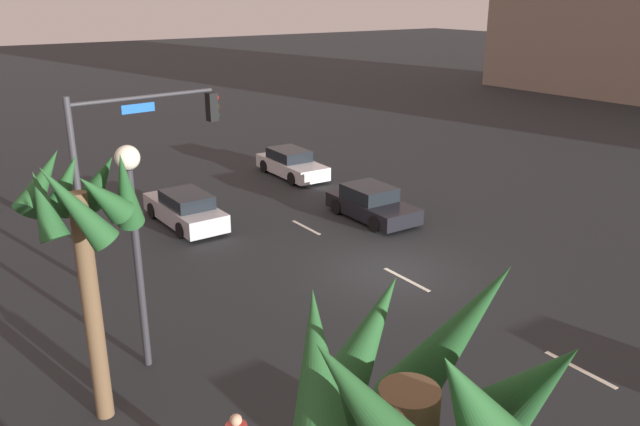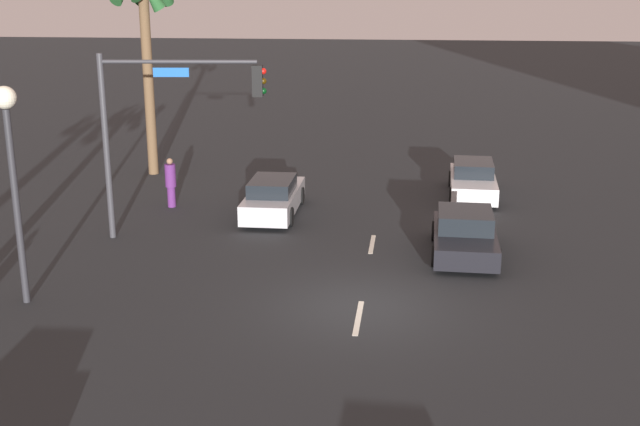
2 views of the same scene
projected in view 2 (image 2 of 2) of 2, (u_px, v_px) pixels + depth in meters
The scene contains 10 objects.
ground_plane at pixel (361, 306), 19.95m from camera, with size 220.00×220.00×0.00m, color #232628.
lane_stripe_3 at pixel (358, 318), 19.21m from camera, with size 2.11×0.14×0.01m, color silver.
lane_stripe_4 at pixel (372, 244), 24.75m from camera, with size 1.88×0.14×0.01m, color silver.
car_0 at pixel (465, 235), 23.71m from camera, with size 4.11×2.01×1.31m.
car_2 at pixel (273, 197), 27.91m from camera, with size 4.58×1.82×1.34m.
car_3 at pixel (473, 180), 30.50m from camera, with size 4.49×1.90×1.32m.
traffic_signal at pixel (161, 114), 24.35m from camera, with size 0.78×5.16×5.87m.
streetlamp at pixel (11, 152), 19.13m from camera, with size 0.56×0.56×5.53m.
pedestrian_0 at pixel (171, 182), 28.78m from camera, with size 0.56×0.56×1.83m.
palm_tree_0 at pixel (145, 24), 32.51m from camera, with size 2.46×2.65×8.68m.
Camera 2 is at (-18.53, -1.22, 7.74)m, focal length 44.15 mm.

